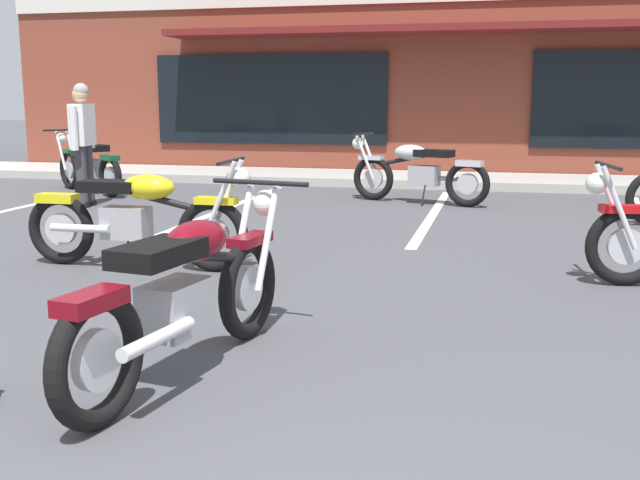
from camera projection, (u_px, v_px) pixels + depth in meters
name	position (u px, v px, depth m)	size (l,w,h in m)	color
ground_plane	(370.00, 314.00, 5.34)	(80.00, 80.00, 0.00)	#47474C
sidewalk_kerb	(452.00, 180.00, 13.31)	(22.00, 1.80, 0.14)	#A8A59E
brick_storefront_building	(467.00, 86.00, 16.79)	(17.90, 7.02, 3.46)	brown
painted_stall_lines	(433.00, 214.00, 9.88)	(11.22, 4.80, 0.01)	silver
motorcycle_foreground_classic	(186.00, 292.00, 4.10)	(0.74, 2.10, 0.98)	black
motorcycle_red_sportbike	(418.00, 171.00, 10.83)	(2.05, 0.94, 0.98)	black
motorcycle_silver_naked	(88.00, 164.00, 12.02)	(1.82, 1.43, 0.98)	black
motorcycle_green_cafe_racer	(137.00, 216.00, 6.70)	(2.11, 0.66, 0.98)	black
person_in_black_shirt	(83.00, 137.00, 10.42)	(0.30, 0.61, 1.68)	black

